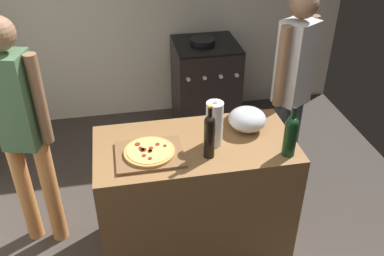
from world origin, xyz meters
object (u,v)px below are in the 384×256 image
object	(u,v)px
pizza	(149,152)
wine_bottle_amber	(291,134)
wine_bottle_green	(209,134)
stove	(205,84)
person_in_red	(292,85)
mixing_bowl	(247,119)
person_in_stripes	(21,126)
paper_towel_roll	(214,124)

from	to	relation	value
pizza	wine_bottle_amber	size ratio (longest dim) A/B	0.94
wine_bottle_green	pizza	bearing A→B (deg)	168.95
wine_bottle_green	stove	xyz separation A→B (m)	(0.37, 1.77, -0.60)
wine_bottle_green	person_in_red	bearing A→B (deg)	39.71
pizza	mixing_bowl	distance (m)	0.68
mixing_bowl	stove	world-z (taller)	mixing_bowl
person_in_stripes	mixing_bowl	bearing A→B (deg)	-7.62
mixing_bowl	person_in_stripes	xyz separation A→B (m)	(-1.42, 0.19, 0.00)
person_in_stripes	pizza	bearing A→B (deg)	-25.27
person_in_stripes	person_in_red	size ratio (longest dim) A/B	1.00
paper_towel_roll	wine_bottle_amber	bearing A→B (deg)	-25.37
wine_bottle_amber	mixing_bowl	bearing A→B (deg)	117.46
mixing_bowl	wine_bottle_green	xyz separation A→B (m)	(-0.31, -0.24, 0.08)
mixing_bowl	person_in_stripes	world-z (taller)	person_in_stripes
mixing_bowl	person_in_stripes	distance (m)	1.43
person_in_stripes	person_in_red	xyz separation A→B (m)	(1.89, 0.22, -0.00)
pizza	paper_towel_roll	xyz separation A→B (m)	(0.41, 0.05, 0.11)
wine_bottle_green	person_in_red	size ratio (longest dim) A/B	0.21
paper_towel_roll	stove	world-z (taller)	paper_towel_roll
paper_towel_roll	wine_bottle_green	bearing A→B (deg)	-115.66
stove	person_in_stripes	size ratio (longest dim) A/B	0.55
pizza	stove	size ratio (longest dim) A/B	0.33
pizza	person_in_stripes	xyz separation A→B (m)	(-0.76, 0.36, 0.05)
stove	person_in_red	distance (m)	1.30
stove	person_in_red	bearing A→B (deg)	-70.15
wine_bottle_green	person_in_stripes	world-z (taller)	person_in_stripes
pizza	person_in_red	xyz separation A→B (m)	(1.13, 0.58, 0.04)
pizza	wine_bottle_amber	distance (m)	0.83
wine_bottle_green	person_in_red	xyz separation A→B (m)	(0.78, 0.65, -0.08)
wine_bottle_green	stove	world-z (taller)	wine_bottle_green
stove	mixing_bowl	bearing A→B (deg)	-92.56
stove	paper_towel_roll	bearing A→B (deg)	-100.85
pizza	mixing_bowl	xyz separation A→B (m)	(0.65, 0.17, 0.05)
pizza	person_in_red	size ratio (longest dim) A/B	0.18
pizza	wine_bottle_green	world-z (taller)	wine_bottle_green
person_in_red	mixing_bowl	bearing A→B (deg)	-139.21
mixing_bowl	stove	size ratio (longest dim) A/B	0.26
wine_bottle_amber	person_in_red	xyz separation A→B (m)	(0.31, 0.72, -0.07)
paper_towel_roll	stove	size ratio (longest dim) A/B	0.32
paper_towel_roll	stove	distance (m)	1.78
pizza	stove	xyz separation A→B (m)	(0.72, 1.70, -0.48)
wine_bottle_amber	person_in_red	size ratio (longest dim) A/B	0.19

